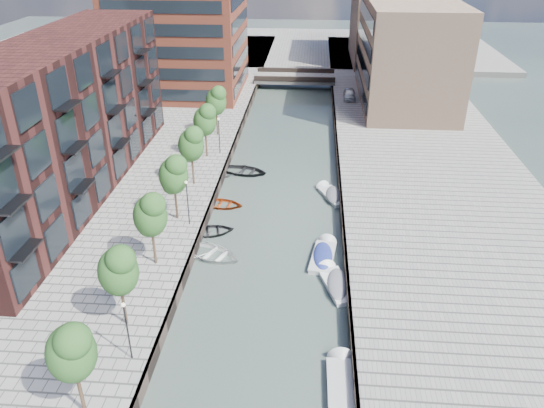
# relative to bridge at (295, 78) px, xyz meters

# --- Properties ---
(water) EXTENTS (300.00, 300.00, 0.00)m
(water) POSITION_rel_bridge_xyz_m (0.00, -32.00, -1.39)
(water) COLOR #38473F
(water) RESTS_ON ground
(quay_right) EXTENTS (20.00, 140.00, 1.00)m
(quay_right) POSITION_rel_bridge_xyz_m (16.00, -32.00, -0.89)
(quay_right) COLOR gray
(quay_right) RESTS_ON ground
(quay_wall_left) EXTENTS (0.25, 140.00, 1.00)m
(quay_wall_left) POSITION_rel_bridge_xyz_m (-6.10, -32.00, -0.89)
(quay_wall_left) COLOR #332823
(quay_wall_left) RESTS_ON ground
(quay_wall_right) EXTENTS (0.25, 140.00, 1.00)m
(quay_wall_right) POSITION_rel_bridge_xyz_m (6.10, -32.00, -0.89)
(quay_wall_right) COLOR #332823
(quay_wall_right) RESTS_ON ground
(far_closure) EXTENTS (80.00, 40.00, 1.00)m
(far_closure) POSITION_rel_bridge_xyz_m (0.00, 28.00, -0.89)
(far_closure) COLOR gray
(far_closure) RESTS_ON ground
(apartment_block) EXTENTS (8.00, 38.00, 14.00)m
(apartment_block) POSITION_rel_bridge_xyz_m (-20.00, -42.00, 6.61)
(apartment_block) COLOR black
(apartment_block) RESTS_ON quay_left
(tan_block_near) EXTENTS (12.00, 25.00, 14.00)m
(tan_block_near) POSITION_rel_bridge_xyz_m (16.00, -10.00, 6.61)
(tan_block_near) COLOR tan
(tan_block_near) RESTS_ON quay_right
(tan_block_far) EXTENTS (12.00, 20.00, 16.00)m
(tan_block_far) POSITION_rel_bridge_xyz_m (16.00, 16.00, 7.61)
(tan_block_far) COLOR tan
(tan_block_far) RESTS_ON quay_right
(bridge) EXTENTS (13.00, 6.00, 1.30)m
(bridge) POSITION_rel_bridge_xyz_m (0.00, 0.00, 0.00)
(bridge) COLOR gray
(bridge) RESTS_ON ground
(tree_0) EXTENTS (2.50, 2.50, 5.95)m
(tree_0) POSITION_rel_bridge_xyz_m (-8.50, -68.00, 3.92)
(tree_0) COLOR #382619
(tree_0) RESTS_ON quay_left
(tree_1) EXTENTS (2.50, 2.50, 5.95)m
(tree_1) POSITION_rel_bridge_xyz_m (-8.50, -61.00, 3.92)
(tree_1) COLOR #382619
(tree_1) RESTS_ON quay_left
(tree_2) EXTENTS (2.50, 2.50, 5.95)m
(tree_2) POSITION_rel_bridge_xyz_m (-8.50, -54.00, 3.92)
(tree_2) COLOR #382619
(tree_2) RESTS_ON quay_left
(tree_3) EXTENTS (2.50, 2.50, 5.95)m
(tree_3) POSITION_rel_bridge_xyz_m (-8.50, -47.00, 3.92)
(tree_3) COLOR #382619
(tree_3) RESTS_ON quay_left
(tree_4) EXTENTS (2.50, 2.50, 5.95)m
(tree_4) POSITION_rel_bridge_xyz_m (-8.50, -40.00, 3.92)
(tree_4) COLOR #382619
(tree_4) RESTS_ON quay_left
(tree_5) EXTENTS (2.50, 2.50, 5.95)m
(tree_5) POSITION_rel_bridge_xyz_m (-8.50, -33.00, 3.92)
(tree_5) COLOR #382619
(tree_5) RESTS_ON quay_left
(tree_6) EXTENTS (2.50, 2.50, 5.95)m
(tree_6) POSITION_rel_bridge_xyz_m (-8.50, -26.00, 3.92)
(tree_6) COLOR #382619
(tree_6) RESTS_ON quay_left
(lamp_0) EXTENTS (0.24, 0.24, 4.12)m
(lamp_0) POSITION_rel_bridge_xyz_m (-7.20, -64.00, 2.12)
(lamp_0) COLOR black
(lamp_0) RESTS_ON quay_left
(lamp_1) EXTENTS (0.24, 0.24, 4.12)m
(lamp_1) POSITION_rel_bridge_xyz_m (-7.20, -48.00, 2.12)
(lamp_1) COLOR black
(lamp_1) RESTS_ON quay_left
(lamp_2) EXTENTS (0.24, 0.24, 4.12)m
(lamp_2) POSITION_rel_bridge_xyz_m (-7.20, -32.00, 2.12)
(lamp_2) COLOR black
(lamp_2) RESTS_ON quay_left
(sloop_1) EXTENTS (4.70, 3.86, 0.85)m
(sloop_1) POSITION_rel_bridge_xyz_m (-5.40, -47.75, -1.39)
(sloop_1) COLOR black
(sloop_1) RESTS_ON ground
(sloop_2) EXTENTS (4.46, 3.44, 0.85)m
(sloop_2) POSITION_rel_bridge_xyz_m (-5.26, -42.69, -1.39)
(sloop_2) COLOR #993510
(sloop_2) RESTS_ON ground
(sloop_3) EXTENTS (6.00, 5.30, 1.03)m
(sloop_3) POSITION_rel_bridge_xyz_m (-4.64, -51.40, -1.39)
(sloop_3) COLOR silver
(sloop_3) RESTS_ON ground
(sloop_4) EXTENTS (5.64, 4.57, 1.03)m
(sloop_4) POSITION_rel_bridge_xyz_m (-4.03, -35.08, -1.39)
(sloop_4) COLOR black
(sloop_4) RESTS_ON ground
(motorboat_1) EXTENTS (3.04, 5.05, 1.59)m
(motorboat_1) POSITION_rel_bridge_xyz_m (5.23, -54.41, -1.20)
(motorboat_1) COLOR white
(motorboat_1) RESTS_ON ground
(motorboat_2) EXTENTS (1.87, 5.20, 1.72)m
(motorboat_2) POSITION_rel_bridge_xyz_m (5.39, -64.14, -1.29)
(motorboat_2) COLOR beige
(motorboat_2) RESTS_ON ground
(motorboat_3) EXTENTS (2.38, 5.09, 1.63)m
(motorboat_3) POSITION_rel_bridge_xyz_m (4.39, -50.70, -1.19)
(motorboat_3) COLOR silver
(motorboat_3) RESTS_ON ground
(motorboat_4) EXTENTS (3.29, 4.77, 1.51)m
(motorboat_4) POSITION_rel_bridge_xyz_m (5.22, -39.82, -1.21)
(motorboat_4) COLOR silver
(motorboat_4) RESTS_ON ground
(car) EXTENTS (1.80, 4.33, 1.47)m
(car) POSITION_rel_bridge_xyz_m (8.41, -9.86, 0.34)
(car) COLOR silver
(car) RESTS_ON quay_right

